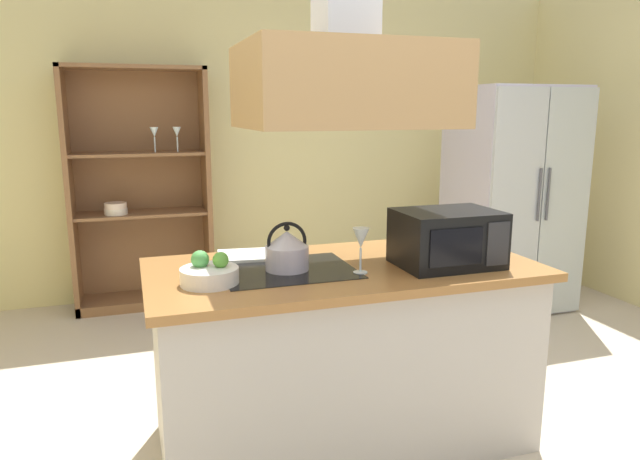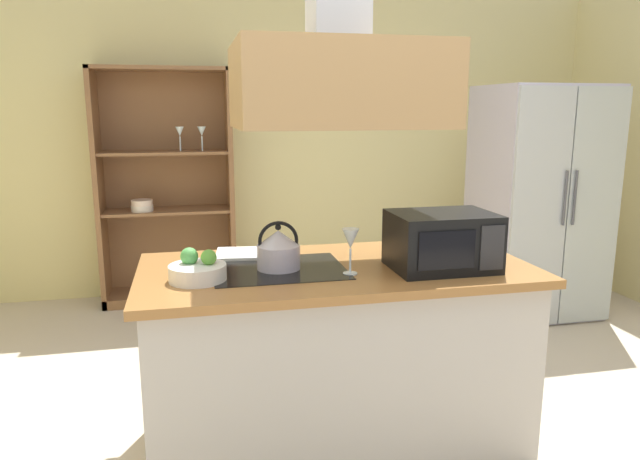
{
  "view_description": "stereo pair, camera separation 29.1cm",
  "coord_description": "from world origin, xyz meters",
  "px_view_note": "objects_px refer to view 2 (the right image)",
  "views": [
    {
      "loc": [
        -1.04,
        -2.17,
        1.62
      ],
      "look_at": [
        -0.11,
        0.65,
        1.0
      ],
      "focal_mm": 32.61,
      "sensor_mm": 36.0,
      "label": 1
    },
    {
      "loc": [
        -0.76,
        -2.25,
        1.62
      ],
      "look_at": [
        -0.11,
        0.65,
        1.0
      ],
      "focal_mm": 32.61,
      "sensor_mm": 36.0,
      "label": 2
    }
  ],
  "objects_px": {
    "refrigerator": "(538,202)",
    "wine_glass_on_counter": "(350,241)",
    "fruit_bowl": "(198,270)",
    "dish_cabinet": "(167,200)",
    "microwave": "(442,241)",
    "kettle": "(278,249)",
    "cutting_board": "(251,254)"
  },
  "relations": [
    {
      "from": "dish_cabinet",
      "to": "wine_glass_on_counter",
      "type": "distance_m",
      "value": 2.79
    },
    {
      "from": "dish_cabinet",
      "to": "wine_glass_on_counter",
      "type": "xyz_separation_m",
      "value": [
        0.88,
        -2.64,
        0.19
      ]
    },
    {
      "from": "kettle",
      "to": "wine_glass_on_counter",
      "type": "xyz_separation_m",
      "value": [
        0.3,
        -0.15,
        0.06
      ]
    },
    {
      "from": "refrigerator",
      "to": "wine_glass_on_counter",
      "type": "height_order",
      "value": "refrigerator"
    },
    {
      "from": "cutting_board",
      "to": "kettle",
      "type": "bearing_deg",
      "value": -70.83
    },
    {
      "from": "wine_glass_on_counter",
      "to": "refrigerator",
      "type": "bearing_deg",
      "value": 39.56
    },
    {
      "from": "refrigerator",
      "to": "kettle",
      "type": "bearing_deg",
      "value": -146.8
    },
    {
      "from": "refrigerator",
      "to": "kettle",
      "type": "distance_m",
      "value": 2.75
    },
    {
      "from": "dish_cabinet",
      "to": "microwave",
      "type": "distance_m",
      "value": 2.95
    },
    {
      "from": "refrigerator",
      "to": "microwave",
      "type": "distance_m",
      "value": 2.29
    },
    {
      "from": "refrigerator",
      "to": "wine_glass_on_counter",
      "type": "relative_size",
      "value": 8.74
    },
    {
      "from": "kettle",
      "to": "fruit_bowl",
      "type": "relative_size",
      "value": 0.9
    },
    {
      "from": "microwave",
      "to": "fruit_bowl",
      "type": "height_order",
      "value": "microwave"
    },
    {
      "from": "microwave",
      "to": "wine_glass_on_counter",
      "type": "distance_m",
      "value": 0.43
    },
    {
      "from": "refrigerator",
      "to": "cutting_board",
      "type": "bearing_deg",
      "value": -153.05
    },
    {
      "from": "fruit_bowl",
      "to": "wine_glass_on_counter",
      "type": "bearing_deg",
      "value": -4.14
    },
    {
      "from": "fruit_bowl",
      "to": "refrigerator",
      "type": "bearing_deg",
      "value": 31.08
    },
    {
      "from": "cutting_board",
      "to": "fruit_bowl",
      "type": "distance_m",
      "value": 0.47
    },
    {
      "from": "kettle",
      "to": "refrigerator",
      "type": "bearing_deg",
      "value": 33.2
    },
    {
      "from": "dish_cabinet",
      "to": "kettle",
      "type": "height_order",
      "value": "dish_cabinet"
    },
    {
      "from": "microwave",
      "to": "refrigerator",
      "type": "bearing_deg",
      "value": 46.54
    },
    {
      "from": "refrigerator",
      "to": "dish_cabinet",
      "type": "height_order",
      "value": "dish_cabinet"
    },
    {
      "from": "refrigerator",
      "to": "wine_glass_on_counter",
      "type": "xyz_separation_m",
      "value": [
        -2.0,
        -1.65,
        0.15
      ]
    },
    {
      "from": "dish_cabinet",
      "to": "fruit_bowl",
      "type": "height_order",
      "value": "dish_cabinet"
    },
    {
      "from": "microwave",
      "to": "fruit_bowl",
      "type": "bearing_deg",
      "value": 177.4
    },
    {
      "from": "dish_cabinet",
      "to": "microwave",
      "type": "height_order",
      "value": "dish_cabinet"
    },
    {
      "from": "refrigerator",
      "to": "wine_glass_on_counter",
      "type": "bearing_deg",
      "value": -140.44
    },
    {
      "from": "microwave",
      "to": "wine_glass_on_counter",
      "type": "relative_size",
      "value": 2.23
    },
    {
      "from": "dish_cabinet",
      "to": "wine_glass_on_counter",
      "type": "bearing_deg",
      "value": -71.57
    },
    {
      "from": "kettle",
      "to": "wine_glass_on_counter",
      "type": "relative_size",
      "value": 1.07
    },
    {
      "from": "dish_cabinet",
      "to": "fruit_bowl",
      "type": "xyz_separation_m",
      "value": [
        0.22,
        -2.59,
        0.08
      ]
    },
    {
      "from": "cutting_board",
      "to": "wine_glass_on_counter",
      "type": "distance_m",
      "value": 0.61
    }
  ]
}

